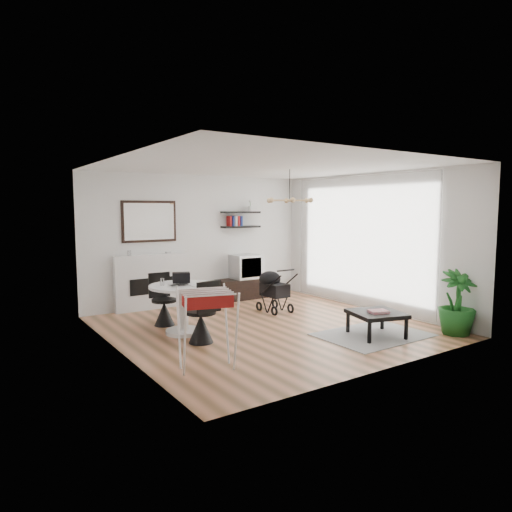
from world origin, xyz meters
TOP-DOWN VIEW (x-y plane):
  - floor at (0.00, 0.00)m, footprint 5.00×5.00m
  - ceiling at (0.00, 0.00)m, footprint 5.00×5.00m
  - wall_back at (0.00, 2.50)m, footprint 5.00×0.00m
  - wall_left at (-2.50, 0.00)m, footprint 0.00×5.00m
  - wall_right at (2.50, 0.00)m, footprint 0.00×5.00m
  - sheer_curtain at (2.40, 0.20)m, footprint 0.04×3.60m
  - fireplace at (-1.10, 2.42)m, footprint 1.50×0.17m
  - shelf_lower at (0.97, 2.37)m, footprint 0.90×0.25m
  - shelf_upper at (0.97, 2.37)m, footprint 0.90×0.25m
  - pendant_lamp at (0.70, 0.30)m, footprint 0.90×0.90m
  - tv_console at (0.97, 2.28)m, footprint 1.22×0.43m
  - crt_tv at (1.01, 2.27)m, footprint 0.61×0.53m
  - dining_table at (-1.35, 0.42)m, footprint 1.09×1.09m
  - laptop at (-1.44, 0.33)m, footprint 0.33×0.24m
  - black_bag at (-1.28, 0.64)m, footprint 0.32×0.26m
  - newspaper at (-1.13, 0.27)m, footprint 0.34×0.28m
  - drinking_glass at (-1.64, 0.58)m, footprint 0.07×0.07m
  - chair_far at (-1.40, 1.10)m, footprint 0.43×0.43m
  - chair_near at (-1.34, -0.21)m, footprint 0.47×0.49m
  - drying_rack at (-1.81, -1.25)m, footprint 0.82×0.79m
  - stroller at (0.80, 0.92)m, footprint 0.45×0.73m
  - rug at (1.10, -1.36)m, footprint 1.69×1.22m
  - coffee_table at (1.09, -1.43)m, footprint 0.93×0.93m
  - magazines at (1.05, -1.50)m, footprint 0.34×0.30m
  - potted_plant at (2.25, -2.05)m, footprint 0.73×0.73m

SIDE VIEW (x-z plane):
  - floor at x=0.00m, z-range 0.00..0.00m
  - rug at x=1.10m, z-range 0.00..0.01m
  - tv_console at x=0.97m, z-range 0.00..0.46m
  - chair_far at x=-1.40m, z-range -0.17..0.73m
  - chair_near at x=-1.34m, z-range -0.18..0.78m
  - coffee_table at x=1.09m, z-range 0.16..0.54m
  - stroller at x=0.80m, z-range -0.06..0.81m
  - magazines at x=1.05m, z-range 0.40..0.44m
  - potted_plant at x=2.25m, z-range 0.00..1.03m
  - dining_table at x=-1.35m, z-range 0.13..0.92m
  - drying_rack at x=-1.81m, z-range 0.03..1.03m
  - fireplace at x=-1.10m, z-range -0.39..1.77m
  - crt_tv at x=1.01m, z-range 0.46..0.99m
  - newspaper at x=-1.13m, z-range 0.79..0.80m
  - laptop at x=-1.44m, z-range 0.79..0.82m
  - drinking_glass at x=-1.64m, z-range 0.79..0.90m
  - black_bag at x=-1.28m, z-range 0.79..0.96m
  - wall_back at x=0.00m, z-range -1.15..3.85m
  - wall_left at x=-2.50m, z-range -1.15..3.85m
  - wall_right at x=2.50m, z-range -1.15..3.85m
  - sheer_curtain at x=2.40m, z-range 0.05..2.65m
  - shelf_lower at x=0.97m, z-range 1.58..1.62m
  - shelf_upper at x=0.97m, z-range 1.90..1.94m
  - pendant_lamp at x=0.70m, z-range 2.10..2.20m
  - ceiling at x=0.00m, z-range 2.70..2.70m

